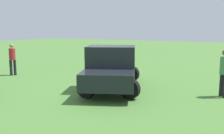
% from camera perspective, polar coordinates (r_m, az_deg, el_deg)
% --- Properties ---
extents(ground_plane, '(80.00, 80.00, 0.00)m').
position_cam_1_polar(ground_plane, '(10.37, -2.23, -4.88)').
color(ground_plane, '#477533').
extents(pickup_truck, '(3.60, 4.99, 1.78)m').
position_cam_1_polar(pickup_truck, '(10.03, -0.07, -0.05)').
color(pickup_truck, black).
rests_on(pickup_truck, ground_plane).
extents(person_bystander, '(0.43, 0.43, 1.69)m').
position_cam_1_polar(person_bystander, '(14.08, -21.93, 2.04)').
color(person_bystander, black).
rests_on(person_bystander, ground_plane).
extents(person_visitor, '(0.45, 0.45, 1.73)m').
position_cam_1_polar(person_visitor, '(9.71, 24.41, -0.72)').
color(person_visitor, black).
rests_on(person_visitor, ground_plane).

